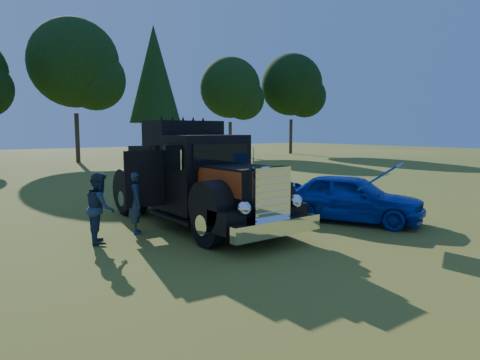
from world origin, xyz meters
name	(u,v)px	position (x,y,z in m)	size (l,w,h in m)	color
ground	(286,244)	(0.00, 0.00, 0.00)	(120.00, 120.00, 0.00)	#455B1A
diamond_t_truck	(199,181)	(-0.62, 2.94, 1.28)	(3.38, 7.16, 3.00)	black
hotrod_coupe	(350,197)	(3.31, 0.72, 0.73)	(3.34, 4.54, 1.89)	#073DA6
spectator_near	(136,202)	(-2.42, 3.18, 0.83)	(0.61, 0.40, 1.66)	#1D1F44
spectator_far	(100,208)	(-3.50, 2.82, 0.86)	(0.84, 0.65, 1.73)	#1F2A4A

